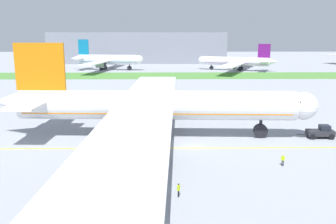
{
  "coord_description": "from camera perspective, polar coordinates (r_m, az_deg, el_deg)",
  "views": [
    {
      "loc": [
        -4.57,
        -56.25,
        17.7
      ],
      "look_at": [
        -3.72,
        9.94,
        3.49
      ],
      "focal_mm": 39.54,
      "sensor_mm": 36.0,
      "label": 1
    }
  ],
  "objects": [
    {
      "name": "airliner_foreground",
      "position": [
        63.36,
        -2.57,
        0.96
      ],
      "size": [
        55.79,
        89.99,
        16.07
      ],
      "color": "white",
      "rests_on": "ground"
    },
    {
      "name": "service_truck_baggage_loader",
      "position": [
        92.56,
        11.48,
        1.87
      ],
      "size": [
        4.83,
        3.83,
        3.07
      ],
      "color": "#33478C",
      "rests_on": "ground"
    },
    {
      "name": "terminal_building",
      "position": [
        224.79,
        -4.66,
        9.86
      ],
      "size": [
        103.53,
        20.0,
        18.0
      ],
      "primitive_type": "cube",
      "color": "gray",
      "rests_on": "ground"
    },
    {
      "name": "ground_crew_marshaller_front",
      "position": [
        41.43,
        1.63,
        -11.73
      ],
      "size": [
        0.36,
        0.53,
        1.58
      ],
      "color": "black",
      "rests_on": "ground"
    },
    {
      "name": "apron_taxi_line",
      "position": [
        58.35,
        3.81,
        -5.57
      ],
      "size": [
        280.0,
        0.36,
        0.01
      ],
      "primitive_type": "cube",
      "color": "yellow",
      "rests_on": "ground"
    },
    {
      "name": "pushback_tug",
      "position": [
        68.68,
        22.51,
        -2.87
      ],
      "size": [
        6.34,
        2.59,
        2.27
      ],
      "color": "#26262B",
      "rests_on": "ground"
    },
    {
      "name": "ground_plane",
      "position": [
        59.15,
        3.74,
        -5.32
      ],
      "size": [
        600.0,
        600.0,
        0.0
      ],
      "primitive_type": "plane",
      "color": "#9399A0",
      "rests_on": "ground"
    },
    {
      "name": "parked_airliner_far_centre",
      "position": [
        180.39,
        10.56,
        7.66
      ],
      "size": [
        35.86,
        57.92,
        12.74
      ],
      "color": "white",
      "rests_on": "ground"
    },
    {
      "name": "ground_crew_wingwalker_port",
      "position": [
        52.76,
        17.29,
        -6.94
      ],
      "size": [
        0.46,
        0.47,
        1.6
      ],
      "color": "black",
      "rests_on": "ground"
    },
    {
      "name": "parked_airliner_far_left",
      "position": [
        182.49,
        -9.45,
        7.95
      ],
      "size": [
        36.01,
        55.54,
        14.59
      ],
      "color": "white",
      "rests_on": "ground"
    },
    {
      "name": "grass_median_strip",
      "position": [
        156.44,
        0.94,
        5.64
      ],
      "size": [
        320.0,
        24.0,
        0.1
      ],
      "primitive_type": "cube",
      "color": "#4C8438",
      "rests_on": "ground"
    },
    {
      "name": "service_truck_fuel_bowser",
      "position": [
        92.73,
        -19.21,
        1.34
      ],
      "size": [
        4.73,
        3.33,
        2.57
      ],
      "color": "#B21E19",
      "rests_on": "ground"
    }
  ]
}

